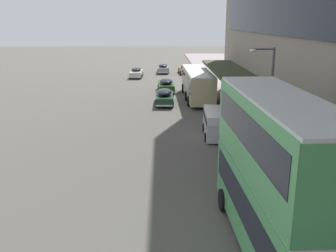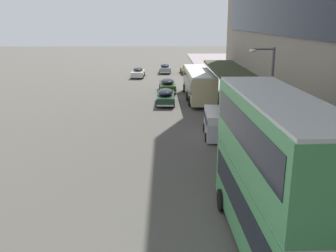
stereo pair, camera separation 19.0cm
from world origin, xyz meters
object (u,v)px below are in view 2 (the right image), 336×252
at_px(sedan_lead_mid, 165,68).
at_px(sedan_second_near, 167,85).
at_px(transit_bus_kerbside_front, 199,83).
at_px(sedan_trailing_near, 138,73).
at_px(street_lamp, 268,96).
at_px(sedan_oncoming_rear, 187,69).
at_px(sedan_lead_near, 166,97).
at_px(transit_bus_kerbside_rear, 274,172).
at_px(vw_van, 217,122).

xyz_separation_m(sedan_lead_mid, sedan_second_near, (0.27, -16.90, 0.05)).
xyz_separation_m(transit_bus_kerbside_front, sedan_trailing_near, (-7.74, 16.32, -1.08)).
relative_size(sedan_second_near, street_lamp, 0.74).
bearing_deg(sedan_oncoming_rear, sedan_lead_near, -98.88).
bearing_deg(sedan_lead_mid, sedan_oncoming_rear, -12.89).
relative_size(transit_bus_kerbside_front, sedan_lead_near, 2.27).
height_order(sedan_oncoming_rear, sedan_trailing_near, sedan_trailing_near).
height_order(transit_bus_kerbside_rear, street_lamp, street_lamp).
bearing_deg(sedan_trailing_near, vw_van, -75.22).
bearing_deg(sedan_oncoming_rear, sedan_lead_mid, 167.11).
relative_size(sedan_trailing_near, vw_van, 1.01).
relative_size(transit_bus_kerbside_rear, sedan_second_near, 1.89).
bearing_deg(sedan_lead_mid, sedan_second_near, -89.09).
distance_m(sedan_second_near, vw_van, 18.34).
bearing_deg(transit_bus_kerbside_front, transit_bus_kerbside_rear, -89.66).
bearing_deg(transit_bus_kerbside_rear, sedan_second_near, 96.21).
height_order(sedan_lead_near, sedan_second_near, sedan_second_near).
distance_m(transit_bus_kerbside_rear, sedan_oncoming_rear, 48.62).
xyz_separation_m(transit_bus_kerbside_rear, sedan_trailing_near, (-7.90, 44.54, -2.45)).
height_order(transit_bus_kerbside_rear, sedan_lead_mid, transit_bus_kerbside_rear).
bearing_deg(sedan_oncoming_rear, sedan_trailing_near, -152.50).
height_order(sedan_trailing_near, sedan_lead_mid, sedan_lead_mid).
bearing_deg(vw_van, sedan_lead_near, 108.88).
bearing_deg(sedan_oncoming_rear, transit_bus_kerbside_front, -89.91).
relative_size(sedan_oncoming_rear, sedan_lead_near, 1.01).
xyz_separation_m(vw_van, street_lamp, (2.15, -5.25, 2.98)).
relative_size(sedan_lead_mid, vw_van, 0.97).
relative_size(sedan_lead_mid, street_lamp, 0.67).
bearing_deg(vw_van, sedan_second_near, 101.18).
distance_m(transit_bus_kerbside_front, sedan_trailing_near, 18.09).
distance_m(transit_bus_kerbside_front, street_lamp, 19.26).
height_order(sedan_trailing_near, vw_van, vw_van).
bearing_deg(transit_bus_kerbside_front, vw_van, -89.22).
distance_m(transit_bus_kerbside_front, sedan_second_near, 5.52).
bearing_deg(sedan_second_near, vw_van, -78.82).
relative_size(transit_bus_kerbside_rear, sedan_oncoming_rear, 1.85).
relative_size(sedan_lead_near, sedan_second_near, 1.01).
relative_size(sedan_lead_mid, sedan_lead_near, 0.89).
xyz_separation_m(transit_bus_kerbside_rear, street_lamp, (2.18, 9.24, 0.89)).
bearing_deg(vw_van, transit_bus_kerbside_rear, -90.09).
bearing_deg(sedan_second_near, transit_bus_kerbside_front, -51.69).
xyz_separation_m(sedan_lead_near, sedan_second_near, (0.25, 6.87, 0.01)).
xyz_separation_m(sedan_lead_near, street_lamp, (5.96, -16.37, 3.28)).
xyz_separation_m(transit_bus_kerbside_front, sedan_oncoming_rear, (-0.03, 20.33, -1.09)).
bearing_deg(sedan_lead_near, sedan_oncoming_rear, 81.12).
xyz_separation_m(transit_bus_kerbside_front, sedan_lead_near, (-3.61, -2.61, -1.02)).
bearing_deg(sedan_trailing_near, sedan_second_near, -70.07).
relative_size(transit_bus_kerbside_rear, street_lamp, 1.39).
xyz_separation_m(sedan_oncoming_rear, street_lamp, (2.37, -39.31, 3.36)).
bearing_deg(street_lamp, sedan_second_near, 103.80).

